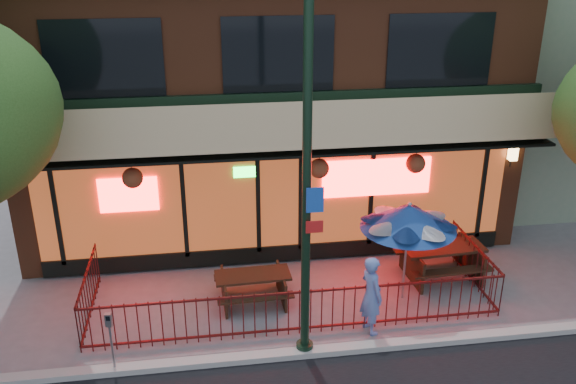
{
  "coord_description": "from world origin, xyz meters",
  "views": [
    {
      "loc": [
        -1.7,
        -9.79,
        7.23
      ],
      "look_at": [
        0.03,
        2.0,
        2.31
      ],
      "focal_mm": 38.0,
      "sensor_mm": 36.0,
      "label": 1
    }
  ],
  "objects_px": {
    "street_light": "(307,200)",
    "picnic_table_left": "(253,284)",
    "picnic_table_right": "(442,257)",
    "patio_umbrella": "(409,217)",
    "parking_meter_near": "(110,333)",
    "pedestrian": "(371,295)"
  },
  "relations": [
    {
      "from": "pedestrian",
      "to": "street_light",
      "type": "bearing_deg",
      "value": 92.13
    },
    {
      "from": "street_light",
      "to": "picnic_table_left",
      "type": "height_order",
      "value": "street_light"
    },
    {
      "from": "street_light",
      "to": "picnic_table_left",
      "type": "bearing_deg",
      "value": 113.01
    },
    {
      "from": "street_light",
      "to": "picnic_table_left",
      "type": "xyz_separation_m",
      "value": [
        -0.8,
        1.89,
        -2.7
      ]
    },
    {
      "from": "picnic_table_left",
      "to": "parking_meter_near",
      "type": "bearing_deg",
      "value": -143.88
    },
    {
      "from": "picnic_table_left",
      "to": "picnic_table_right",
      "type": "height_order",
      "value": "picnic_table_right"
    },
    {
      "from": "patio_umbrella",
      "to": "street_light",
      "type": "bearing_deg",
      "value": -147.19
    },
    {
      "from": "street_light",
      "to": "pedestrian",
      "type": "xyz_separation_m",
      "value": [
        1.4,
        0.5,
        -2.32
      ]
    },
    {
      "from": "pedestrian",
      "to": "parking_meter_near",
      "type": "height_order",
      "value": "pedestrian"
    },
    {
      "from": "picnic_table_left",
      "to": "pedestrian",
      "type": "height_order",
      "value": "pedestrian"
    },
    {
      "from": "picnic_table_left",
      "to": "pedestrian",
      "type": "xyz_separation_m",
      "value": [
        2.2,
        -1.39,
        0.38
      ]
    },
    {
      "from": "street_light",
      "to": "picnic_table_left",
      "type": "distance_m",
      "value": 3.39
    },
    {
      "from": "picnic_table_right",
      "to": "pedestrian",
      "type": "distance_m",
      "value": 2.87
    },
    {
      "from": "picnic_table_left",
      "to": "parking_meter_near",
      "type": "xyz_separation_m",
      "value": [
        -2.69,
        -1.97,
        0.4
      ]
    },
    {
      "from": "pedestrian",
      "to": "parking_meter_near",
      "type": "distance_m",
      "value": 4.93
    },
    {
      "from": "picnic_table_right",
      "to": "picnic_table_left",
      "type": "bearing_deg",
      "value": -174.4
    },
    {
      "from": "street_light",
      "to": "picnic_table_right",
      "type": "distance_m",
      "value": 5.02
    },
    {
      "from": "picnic_table_left",
      "to": "street_light",
      "type": "bearing_deg",
      "value": -66.99
    },
    {
      "from": "picnic_table_left",
      "to": "patio_umbrella",
      "type": "distance_m",
      "value": 3.58
    },
    {
      "from": "patio_umbrella",
      "to": "pedestrian",
      "type": "bearing_deg",
      "value": -134.12
    },
    {
      "from": "street_light",
      "to": "parking_meter_near",
      "type": "distance_m",
      "value": 4.19
    },
    {
      "from": "patio_umbrella",
      "to": "picnic_table_right",
      "type": "bearing_deg",
      "value": 32.87
    }
  ]
}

